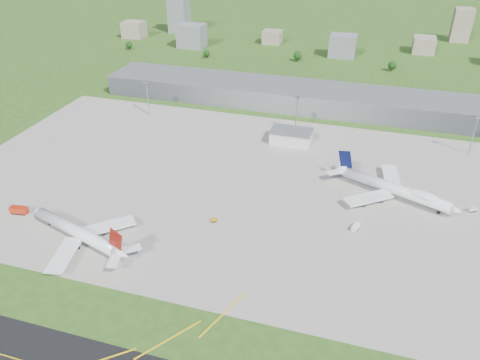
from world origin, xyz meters
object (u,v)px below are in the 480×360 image
(airliner_blue_quad, at_px, (396,189))
(van_white_far, at_px, (472,210))
(van_white_near, at_px, (356,228))
(fire_truck, at_px, (19,210))
(tug_yellow, at_px, (214,220))
(airliner_red_twin, at_px, (80,233))

(airliner_blue_quad, height_order, van_white_far, airliner_blue_quad)
(van_white_far, bearing_deg, van_white_near, -179.58)
(airliner_blue_quad, distance_m, fire_truck, 195.36)
(fire_truck, xyz_separation_m, tug_yellow, (96.93, 21.84, -1.05))
(fire_truck, bearing_deg, van_white_near, 4.38)
(fire_truck, relative_size, van_white_far, 1.87)
(airliner_red_twin, height_order, van_white_near, airliner_red_twin)
(fire_truck, bearing_deg, airliner_red_twin, -21.95)
(van_white_far, bearing_deg, fire_truck, 166.82)
(airliner_red_twin, bearing_deg, airliner_blue_quad, -131.97)
(airliner_blue_quad, relative_size, van_white_far, 13.96)
(fire_truck, bearing_deg, airliner_blue_quad, 13.49)
(airliner_red_twin, bearing_deg, van_white_near, -141.58)
(airliner_blue_quad, height_order, fire_truck, airliner_blue_quad)
(tug_yellow, height_order, van_white_near, van_white_near)
(fire_truck, xyz_separation_m, van_white_near, (164.85, 35.23, -0.47))
(airliner_red_twin, relative_size, van_white_near, 10.17)
(van_white_far, bearing_deg, airliner_red_twin, 173.68)
(van_white_far, bearing_deg, tug_yellow, 170.25)
(van_white_near, bearing_deg, tug_yellow, 123.01)
(van_white_near, distance_m, van_white_far, 64.95)
(airliner_red_twin, relative_size, van_white_far, 13.08)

